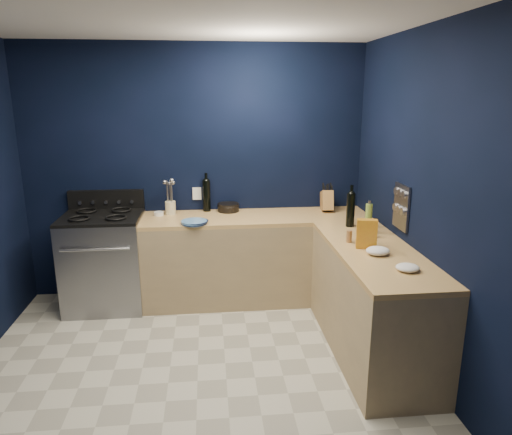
{
  "coord_description": "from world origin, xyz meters",
  "views": [
    {
      "loc": [
        0.12,
        -3.11,
        2.11
      ],
      "look_at": [
        0.55,
        1.0,
        1.0
      ],
      "focal_mm": 32.71,
      "sensor_mm": 36.0,
      "label": 1
    }
  ],
  "objects": [
    {
      "name": "cab_back",
      "position": [
        0.6,
        1.44,
        0.43
      ],
      "size": [
        2.3,
        0.63,
        0.86
      ],
      "primitive_type": "cube",
      "color": "tan",
      "rests_on": "floor"
    },
    {
      "name": "crouton_bag",
      "position": [
        1.37,
        0.34,
        1.02
      ],
      "size": [
        0.17,
        0.11,
        0.24
      ],
      "primitive_type": "cube",
      "rotation": [
        0.0,
        0.0,
        -0.25
      ],
      "color": "#B72E1E",
      "rests_on": "top_right"
    },
    {
      "name": "top_back",
      "position": [
        0.6,
        1.44,
        0.88
      ],
      "size": [
        2.3,
        0.63,
        0.04
      ],
      "primitive_type": "cube",
      "color": "olive",
      "rests_on": "cab_back"
    },
    {
      "name": "oven_door",
      "position": [
        -0.93,
        1.1,
        0.45
      ],
      "size": [
        0.59,
        0.02,
        0.42
      ],
      "primitive_type": "cube",
      "color": "black",
      "rests_on": "gas_range"
    },
    {
      "name": "plate_stack",
      "position": [
        -0.02,
        1.2,
        0.92
      ],
      "size": [
        0.25,
        0.25,
        0.03
      ],
      "primitive_type": "cylinder",
      "rotation": [
        0.0,
        0.0,
        -0.03
      ],
      "color": "teal",
      "rests_on": "top_back"
    },
    {
      "name": "ramekin",
      "position": [
        -0.39,
        1.55,
        0.92
      ],
      "size": [
        0.13,
        0.13,
        0.04
      ],
      "primitive_type": "cylinder",
      "rotation": [
        0.0,
        0.0,
        0.37
      ],
      "color": "white",
      "rests_on": "top_back"
    },
    {
      "name": "spice_jar_near",
      "position": [
        1.28,
        0.5,
        0.95
      ],
      "size": [
        0.05,
        0.05,
        0.1
      ],
      "primitive_type": "cylinder",
      "rotation": [
        0.0,
        0.0,
        -0.07
      ],
      "color": "olive",
      "rests_on": "top_right"
    },
    {
      "name": "wall_right",
      "position": [
        1.76,
        0.0,
        1.3
      ],
      "size": [
        0.02,
        3.5,
        2.6
      ],
      "primitive_type": "cube",
      "color": "black",
      "rests_on": "ground"
    },
    {
      "name": "top_right",
      "position": [
        1.44,
        0.29,
        0.88
      ],
      "size": [
        0.63,
        1.67,
        0.04
      ],
      "primitive_type": "cube",
      "color": "olive",
      "rests_on": "cab_right"
    },
    {
      "name": "lemon_basket",
      "position": [
        0.33,
        1.65,
        0.94
      ],
      "size": [
        0.24,
        0.24,
        0.09
      ],
      "primitive_type": "cylinder",
      "rotation": [
        0.0,
        0.0,
        -0.06
      ],
      "color": "black",
      "rests_on": "top_back"
    },
    {
      "name": "utensil_crock",
      "position": [
        -0.27,
        1.6,
        0.97
      ],
      "size": [
        0.13,
        0.13,
        0.13
      ],
      "primitive_type": "cylinder",
      "rotation": [
        0.0,
        0.0,
        -0.23
      ],
      "color": "beige",
      "rests_on": "top_back"
    },
    {
      "name": "cooktop",
      "position": [
        -0.93,
        1.42,
        0.94
      ],
      "size": [
        0.76,
        0.66,
        0.03
      ],
      "primitive_type": "cube",
      "color": "black",
      "rests_on": "gas_range"
    },
    {
      "name": "towel_end",
      "position": [
        1.5,
        -0.18,
        0.92
      ],
      "size": [
        0.18,
        0.16,
        0.05
      ],
      "primitive_type": "ellipsoid",
      "rotation": [
        0.0,
        0.0,
        -0.07
      ],
      "color": "white",
      "rests_on": "top_right"
    },
    {
      "name": "wine_bottle_right",
      "position": [
        1.43,
        0.96,
        1.06
      ],
      "size": [
        0.08,
        0.08,
        0.31
      ],
      "primitive_type": "cylinder",
      "rotation": [
        0.0,
        0.0,
        -0.02
      ],
      "color": "black",
      "rests_on": "top_right"
    },
    {
      "name": "ceiling",
      "position": [
        0.0,
        0.0,
        2.61
      ],
      "size": [
        3.5,
        3.5,
        0.02
      ],
      "primitive_type": "cube",
      "color": "silver",
      "rests_on": "ground"
    },
    {
      "name": "wine_bottle_back",
      "position": [
        0.1,
        1.69,
        1.06
      ],
      "size": [
        0.09,
        0.09,
        0.33
      ],
      "primitive_type": "cylinder",
      "rotation": [
        0.0,
        0.0,
        0.14
      ],
      "color": "black",
      "rests_on": "top_back"
    },
    {
      "name": "spice_jar_far",
      "position": [
        1.54,
        0.61,
        0.94
      ],
      "size": [
        0.06,
        0.06,
        0.09
      ],
      "primitive_type": "cylinder",
      "rotation": [
        0.0,
        0.0,
        0.27
      ],
      "color": "olive",
      "rests_on": "top_right"
    },
    {
      "name": "wall_outlet",
      "position": [
        0.0,
        1.74,
        1.08
      ],
      "size": [
        0.09,
        0.02,
        0.13
      ],
      "primitive_type": "cube",
      "color": "white",
      "rests_on": "wall_back"
    },
    {
      "name": "cab_right",
      "position": [
        1.44,
        0.29,
        0.43
      ],
      "size": [
        0.63,
        1.67,
        0.86
      ],
      "primitive_type": "cube",
      "color": "tan",
      "rests_on": "floor"
    },
    {
      "name": "spice_panel",
      "position": [
        1.74,
        0.55,
        1.18
      ],
      "size": [
        0.02,
        0.28,
        0.38
      ],
      "primitive_type": "cube",
      "color": "gray",
      "rests_on": "wall_right"
    },
    {
      "name": "wall_back",
      "position": [
        0.0,
        1.76,
        1.3
      ],
      "size": [
        3.5,
        0.02,
        2.6
      ],
      "primitive_type": "cube",
      "color": "black",
      "rests_on": "ground"
    },
    {
      "name": "towel_front",
      "position": [
        1.41,
        0.17,
        0.93
      ],
      "size": [
        0.23,
        0.22,
        0.06
      ],
      "primitive_type": "ellipsoid",
      "rotation": [
        0.0,
        0.0,
        -0.42
      ],
      "color": "white",
      "rests_on": "top_right"
    },
    {
      "name": "gas_range",
      "position": [
        -0.93,
        1.42,
        0.46
      ],
      "size": [
        0.76,
        0.66,
        0.92
      ],
      "primitive_type": "cube",
      "color": "gray",
      "rests_on": "floor"
    },
    {
      "name": "wall_front",
      "position": [
        0.0,
        -1.76,
        1.3
      ],
      "size": [
        3.5,
        0.02,
        2.6
      ],
      "primitive_type": "cube",
      "color": "black",
      "rests_on": "ground"
    },
    {
      "name": "floor",
      "position": [
        0.0,
        0.0,
        -0.01
      ],
      "size": [
        3.5,
        3.5,
        0.02
      ],
      "primitive_type": "cube",
      "color": "#BAB6A2",
      "rests_on": "ground"
    },
    {
      "name": "oil_bottle",
      "position": [
        1.53,
        0.76,
        1.03
      ],
      "size": [
        0.07,
        0.07,
        0.26
      ],
      "primitive_type": "cylinder",
      "rotation": [
        0.0,
        0.0,
        -0.11
      ],
      "color": "olive",
      "rests_on": "top_right"
    },
    {
      "name": "knife_block",
      "position": [
        1.36,
        1.57,
        1.0
      ],
      "size": [
        0.14,
        0.25,
        0.26
      ],
      "primitive_type": "cube",
      "rotation": [
        -0.31,
        0.0,
        -0.1
      ],
      "color": "olive",
      "rests_on": "top_back"
    },
    {
      "name": "backguard",
      "position": [
        -0.93,
        1.72,
        1.04
      ],
      "size": [
        0.76,
        0.06,
        0.2
      ],
      "primitive_type": "cube",
      "color": "black",
      "rests_on": "gas_range"
    }
  ]
}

